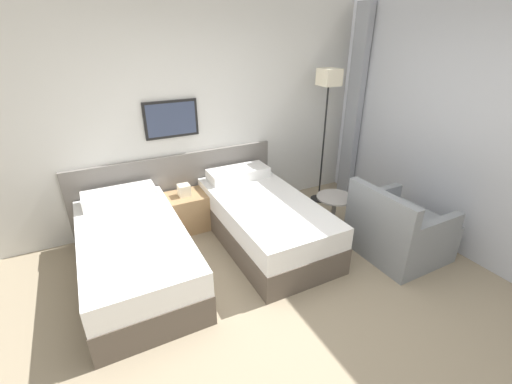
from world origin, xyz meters
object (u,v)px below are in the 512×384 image
Objects in this scene: nightstand at (186,211)px; side_table at (334,207)px; floor_lamp at (328,91)px; armchair at (398,232)px; bed_near_door at (135,253)px; bed_near_window at (263,219)px.

nightstand reaches higher than side_table.
armchair is at bearing -91.84° from floor_lamp.
bed_near_window is at bearing 0.00° from bed_near_door.
armchair reaches higher than side_table.
armchair is (1.21, -0.91, -0.01)m from bed_near_window.
floor_lamp is 1.99m from armchair.
bed_near_door is at bearing 180.00° from bed_near_window.
bed_near_door is at bearing -167.88° from floor_lamp.
floor_lamp is (1.26, 0.59, 1.30)m from bed_near_window.
side_table is at bearing -13.80° from bed_near_window.
side_table is (-0.39, -0.80, -1.24)m from floor_lamp.
bed_near_window is (1.47, 0.00, 0.00)m from bed_near_door.
bed_near_door is 1.47m from bed_near_window.
floor_lamp is 2.09× the size of armchair.
side_table is (1.60, -0.91, 0.10)m from nightstand.
bed_near_door is 2.83m from armchair.
floor_lamp is at bearing -2.37° from armchair.
floor_lamp is at bearing 24.93° from bed_near_window.
bed_near_window is 3.95× the size of side_table.
bed_near_window is 2.14× the size of armchair.
side_table is (2.34, -0.21, 0.05)m from bed_near_door.
side_table is at bearing 25.78° from armchair.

